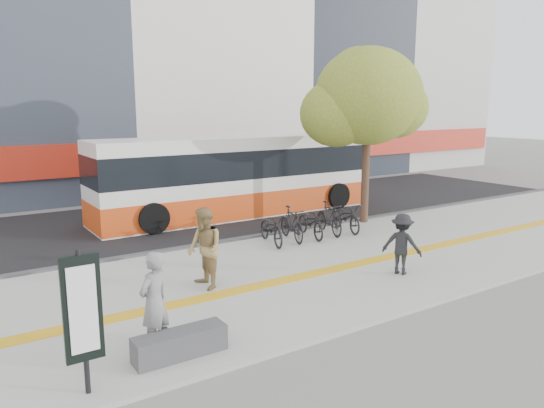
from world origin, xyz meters
TOP-DOWN VIEW (x-y plane):
  - ground at (0.00, 0.00)m, footprint 120.00×120.00m
  - sidewalk at (0.00, 1.50)m, footprint 40.00×7.00m
  - tactile_strip at (0.00, 1.00)m, footprint 40.00×0.45m
  - street at (0.00, 9.00)m, footprint 40.00×8.00m
  - curb at (0.00, 5.00)m, footprint 40.00×0.25m
  - bench at (-2.60, -1.20)m, footprint 1.60×0.45m
  - signboard at (-4.20, -1.51)m, footprint 0.55×0.10m
  - street_tree at (7.18, 4.82)m, footprint 4.40×3.80m
  - bus at (4.15, 8.50)m, footprint 11.49×2.72m
  - bicycle_row at (4.20, 4.00)m, footprint 4.07×1.93m
  - seated_woman at (-2.87, -0.79)m, footprint 0.77×0.68m
  - pedestrian_tan at (-0.76, 1.59)m, footprint 0.73×0.94m
  - pedestrian_dark at (3.84, -0.19)m, footprint 0.99×1.15m

SIDE VIEW (x-z plane):
  - ground at x=0.00m, z-range 0.00..0.00m
  - street at x=0.00m, z-range 0.00..0.06m
  - sidewalk at x=0.00m, z-range 0.00..0.08m
  - curb at x=0.00m, z-range 0.00..0.14m
  - tactile_strip at x=0.00m, z-range 0.08..0.09m
  - bench at x=-2.60m, z-range 0.08..0.53m
  - bicycle_row at x=4.20m, z-range 0.05..1.11m
  - pedestrian_dark at x=3.84m, z-range 0.08..1.63m
  - seated_woman at x=-2.87m, z-range 0.08..1.86m
  - pedestrian_tan at x=-0.76m, z-range 0.08..1.98m
  - signboard at x=-4.20m, z-range 0.27..2.47m
  - bus at x=4.15m, z-range -0.03..3.03m
  - street_tree at x=7.18m, z-range 1.36..7.67m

